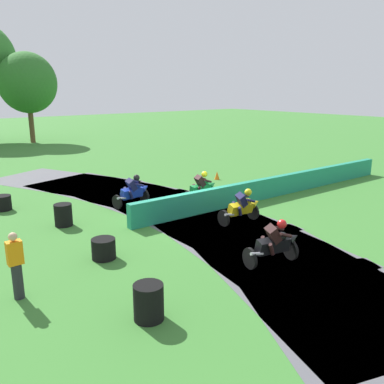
% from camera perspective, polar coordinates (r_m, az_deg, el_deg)
% --- Properties ---
extents(ground_plane, '(120.00, 120.00, 0.00)m').
position_cam_1_polar(ground_plane, '(15.86, 0.13, -3.19)').
color(ground_plane, '#38752D').
extents(track_asphalt, '(8.11, 26.19, 0.01)m').
position_cam_1_polar(track_asphalt, '(15.36, -2.52, -3.78)').
color(track_asphalt, '#515156').
rests_on(track_asphalt, ground).
extents(safety_barrier, '(15.46, 0.63, 0.90)m').
position_cam_1_polar(safety_barrier, '(19.02, 12.00, 0.88)').
color(safety_barrier, '#1E8466').
rests_on(safety_barrier, ground).
extents(motorcycle_lead_black, '(1.70, 1.03, 1.43)m').
position_cam_1_polar(motorcycle_lead_black, '(11.52, 11.66, -7.00)').
color(motorcycle_lead_black, black).
rests_on(motorcycle_lead_black, ground).
extents(motorcycle_chase_yellow, '(1.70, 0.92, 1.42)m').
position_cam_1_polar(motorcycle_chase_yellow, '(14.82, 7.14, -2.03)').
color(motorcycle_chase_yellow, black).
rests_on(motorcycle_chase_yellow, ground).
extents(motorcycle_trailing_green, '(1.68, 0.72, 1.42)m').
position_cam_1_polar(motorcycle_trailing_green, '(17.35, 1.41, 0.62)').
color(motorcycle_trailing_green, black).
rests_on(motorcycle_trailing_green, ground).
extents(motorcycle_fourth_blue, '(1.68, 0.89, 1.43)m').
position_cam_1_polar(motorcycle_fourth_blue, '(17.02, -8.21, 0.15)').
color(motorcycle_fourth_blue, black).
rests_on(motorcycle_fourth_blue, ground).
extents(tire_stack_near, '(0.65, 0.65, 0.80)m').
position_cam_1_polar(tire_stack_near, '(8.93, -6.12, -15.12)').
color(tire_stack_near, black).
rests_on(tire_stack_near, ground).
extents(tire_stack_mid_a, '(0.69, 0.69, 0.60)m').
position_cam_1_polar(tire_stack_mid_a, '(12.07, -12.31, -7.79)').
color(tire_stack_mid_a, black).
rests_on(tire_stack_mid_a, ground).
extents(tire_stack_mid_b, '(0.63, 0.63, 0.80)m').
position_cam_1_polar(tire_stack_mid_b, '(15.20, -17.64, -3.09)').
color(tire_stack_mid_b, black).
rests_on(tire_stack_mid_b, ground).
extents(tire_stack_far, '(0.68, 0.68, 0.60)m').
position_cam_1_polar(tire_stack_far, '(18.06, -25.09, -1.39)').
color(tire_stack_far, black).
rests_on(tire_stack_far, ground).
extents(track_marshal, '(0.34, 0.24, 1.63)m').
position_cam_1_polar(track_marshal, '(10.33, -23.49, -9.49)').
color(track_marshal, '#232328').
rests_on(track_marshal, ground).
extents(traffic_cone, '(0.28, 0.28, 0.44)m').
position_cam_1_polar(traffic_cone, '(21.95, 3.53, 2.35)').
color(traffic_cone, orange).
rests_on(traffic_cone, ground).
extents(tree_behind_barrier, '(5.01, 5.01, 7.88)m').
position_cam_1_polar(tree_behind_barrier, '(39.51, -22.12, 14.02)').
color(tree_behind_barrier, brown).
rests_on(tree_behind_barrier, ground).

